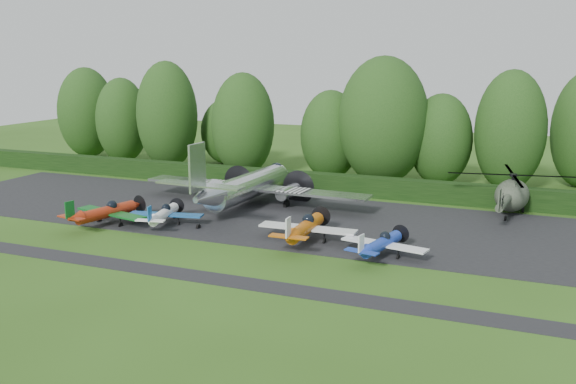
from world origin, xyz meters
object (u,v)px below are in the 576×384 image
at_px(light_plane_orange, 306,227).
at_px(light_plane_blue, 382,244).
at_px(transport_plane, 247,186).
at_px(light_plane_red, 106,212).
at_px(helicopter, 512,193).
at_px(light_plane_white, 164,214).

bearing_deg(light_plane_orange, light_plane_blue, -10.29).
height_order(transport_plane, light_plane_blue, transport_plane).
relative_size(transport_plane, light_plane_red, 2.99).
xyz_separation_m(transport_plane, helicopter, (22.69, 6.73, -0.09)).
height_order(light_plane_blue, helicopter, helicopter).
height_order(light_plane_orange, helicopter, helicopter).
height_order(transport_plane, light_plane_white, transport_plane).
bearing_deg(light_plane_red, light_plane_white, 9.02).
bearing_deg(light_plane_white, helicopter, 42.33).
distance_m(light_plane_white, light_plane_orange, 12.56).
distance_m(transport_plane, light_plane_blue, 18.14).
xyz_separation_m(transport_plane, light_plane_blue, (15.17, -9.90, -1.01)).
bearing_deg(light_plane_red, light_plane_orange, -7.39).
bearing_deg(light_plane_red, light_plane_blue, -11.96).
relative_size(light_plane_white, helicopter, 0.50).
relative_size(transport_plane, helicopter, 1.73).
xyz_separation_m(light_plane_blue, helicopter, (7.53, 16.62, 0.93)).
height_order(light_plane_red, light_plane_orange, light_plane_orange).
xyz_separation_m(light_plane_white, light_plane_orange, (12.55, -0.22, 0.20)).
xyz_separation_m(transport_plane, light_plane_orange, (9.03, -8.60, -0.82)).
bearing_deg(transport_plane, light_plane_red, -130.78).
bearing_deg(light_plane_red, transport_plane, 39.31).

